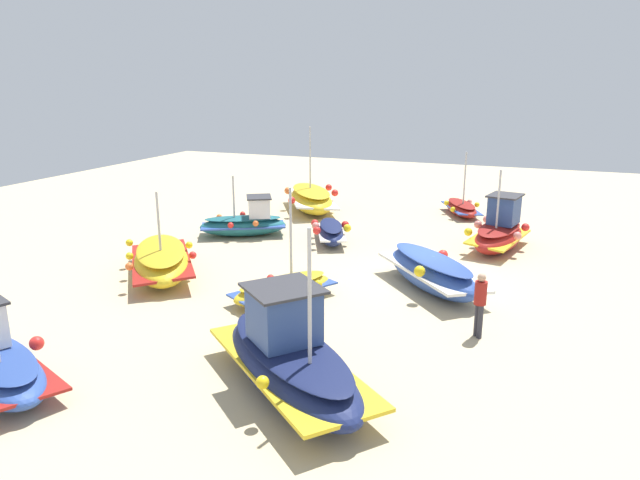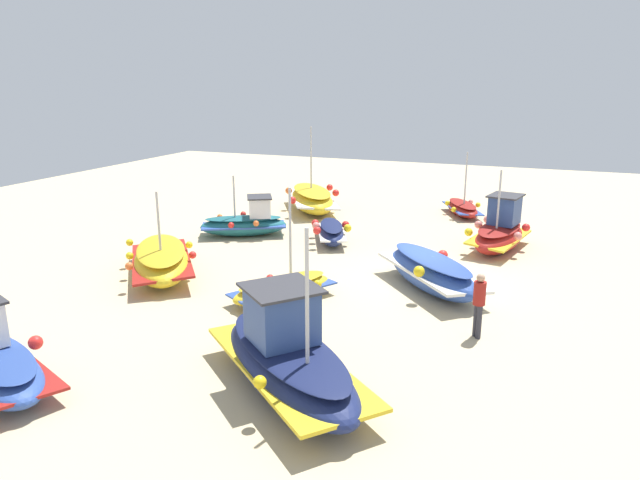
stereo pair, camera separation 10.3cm
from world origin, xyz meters
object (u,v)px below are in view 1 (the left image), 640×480
(fishing_boat_4, at_px, (331,232))
(fishing_boat_9, at_px, (431,271))
(person_walking, at_px, (480,301))
(fishing_boat_0, at_px, (289,358))
(fishing_boat_8, at_px, (245,223))
(fishing_boat_3, at_px, (311,199))
(fishing_boat_5, at_px, (461,208))
(fishing_boat_1, at_px, (161,260))
(fishing_boat_6, at_px, (284,288))
(fishing_boat_7, at_px, (499,232))

(fishing_boat_4, distance_m, fishing_boat_9, 6.41)
(person_walking, bearing_deg, fishing_boat_0, 14.05)
(fishing_boat_0, height_order, fishing_boat_8, fishing_boat_0)
(person_walking, bearing_deg, fishing_boat_3, -87.90)
(fishing_boat_9, relative_size, person_walking, 2.58)
(fishing_boat_5, bearing_deg, fishing_boat_9, 158.07)
(fishing_boat_3, distance_m, fishing_boat_4, 6.15)
(fishing_boat_1, bearing_deg, fishing_boat_8, -39.84)
(fishing_boat_4, height_order, fishing_boat_6, fishing_boat_6)
(fishing_boat_6, bearing_deg, fishing_boat_9, 154.33)
(fishing_boat_9, bearing_deg, fishing_boat_3, -1.41)
(fishing_boat_1, bearing_deg, fishing_boat_6, -135.38)
(fishing_boat_0, height_order, fishing_boat_7, fishing_boat_0)
(fishing_boat_0, distance_m, fishing_boat_7, 13.34)
(fishing_boat_3, height_order, fishing_boat_8, fishing_boat_3)
(fishing_boat_1, xyz_separation_m, fishing_boat_8, (-5.82, 0.11, 0.02))
(fishing_boat_1, distance_m, fishing_boat_7, 12.99)
(fishing_boat_1, height_order, fishing_boat_7, fishing_boat_7)
(fishing_boat_6, height_order, fishing_boat_9, fishing_boat_6)
(fishing_boat_3, bearing_deg, fishing_boat_5, 73.40)
(fishing_boat_4, relative_size, fishing_boat_7, 0.78)
(fishing_boat_8, bearing_deg, person_walking, -62.40)
(fishing_boat_6, relative_size, person_walking, 2.02)
(fishing_boat_0, bearing_deg, fishing_boat_3, -29.26)
(fishing_boat_6, xyz_separation_m, fishing_boat_8, (-6.39, -4.76, 0.19))
(fishing_boat_1, height_order, person_walking, fishing_boat_1)
(fishing_boat_7, distance_m, fishing_boat_8, 10.58)
(fishing_boat_6, bearing_deg, fishing_boat_1, -65.25)
(fishing_boat_6, bearing_deg, fishing_boat_0, 57.61)
(person_walking, bearing_deg, fishing_boat_4, -82.76)
(fishing_boat_3, height_order, fishing_boat_5, fishing_boat_3)
(fishing_boat_9, bearing_deg, fishing_boat_1, 61.15)
(fishing_boat_6, bearing_deg, fishing_boat_8, -111.89)
(fishing_boat_1, relative_size, fishing_boat_9, 1.08)
(fishing_boat_6, height_order, fishing_boat_8, fishing_boat_6)
(fishing_boat_3, distance_m, fishing_boat_8, 5.69)
(fishing_boat_5, relative_size, fishing_boat_7, 0.83)
(fishing_boat_5, bearing_deg, fishing_boat_4, 123.73)
(fishing_boat_9, xyz_separation_m, person_walking, (3.16, 1.84, 0.41))
(fishing_boat_7, relative_size, person_walking, 2.37)
(fishing_boat_4, height_order, fishing_boat_9, fishing_boat_9)
(fishing_boat_7, distance_m, fishing_boat_9, 5.80)
(fishing_boat_0, distance_m, fishing_boat_3, 17.93)
(fishing_boat_1, bearing_deg, fishing_boat_4, -71.62)
(fishing_boat_0, xyz_separation_m, fishing_boat_4, (-11.44, -3.26, -0.28))
(fishing_boat_0, distance_m, person_walking, 5.49)
(fishing_boat_3, relative_size, fishing_boat_5, 1.61)
(fishing_boat_8, xyz_separation_m, fishing_boat_9, (3.79, 8.79, 0.04))
(fishing_boat_0, bearing_deg, fishing_boat_8, -17.37)
(fishing_boat_5, bearing_deg, fishing_boat_8, 107.22)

